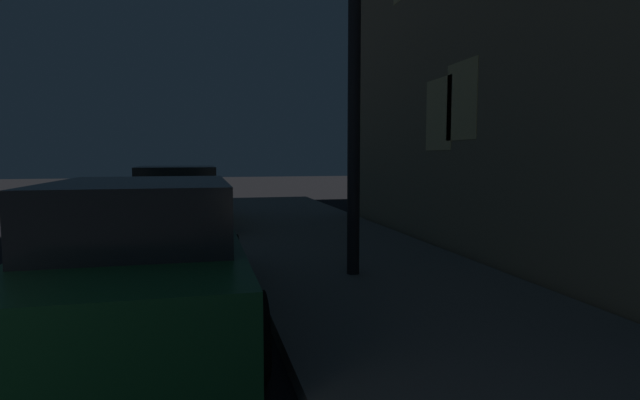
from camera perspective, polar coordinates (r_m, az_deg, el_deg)
name	(u,v)px	position (r m, az deg, el deg)	size (l,w,h in m)	color
car_green	(145,256)	(4.99, -19.59, -6.13)	(1.97, 4.41, 1.43)	#19592D
car_yellow_cab	(177,199)	(11.44, -16.21, 0.10)	(2.18, 4.28, 1.43)	gold
street_lamp	(355,0)	(6.53, 4.03, 22.04)	(0.44, 0.44, 5.10)	black
building_mid	(639,32)	(11.67, 32.98, 15.98)	(8.60, 9.30, 8.05)	#998466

